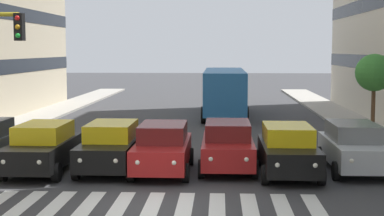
% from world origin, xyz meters
% --- Properties ---
extents(ground_plane, '(180.00, 180.00, 0.00)m').
position_xyz_m(ground_plane, '(0.00, 0.00, 0.00)').
color(ground_plane, '#38383A').
extents(crosswalk_markings, '(9.45, 2.80, 0.01)m').
position_xyz_m(crosswalk_markings, '(0.00, 0.00, 0.00)').
color(crosswalk_markings, silver).
rests_on(crosswalk_markings, ground_plane).
extents(car_0, '(2.02, 4.44, 1.72)m').
position_xyz_m(car_0, '(-6.63, -4.83, 0.89)').
color(car_0, '#B2B7BC').
rests_on(car_0, ground_plane).
extents(car_1, '(2.02, 4.44, 1.72)m').
position_xyz_m(car_1, '(-4.21, -4.07, 0.89)').
color(car_1, black).
rests_on(car_1, ground_plane).
extents(car_2, '(2.02, 4.44, 1.72)m').
position_xyz_m(car_2, '(-2.15, -4.92, 0.89)').
color(car_2, maroon).
rests_on(car_2, ground_plane).
extents(car_3, '(2.02, 4.44, 1.72)m').
position_xyz_m(car_3, '(0.14, -4.26, 0.89)').
color(car_3, maroon).
rests_on(car_3, ground_plane).
extents(car_4, '(2.02, 4.44, 1.72)m').
position_xyz_m(car_4, '(2.02, -4.49, 0.89)').
color(car_4, black).
rests_on(car_4, ground_plane).
extents(car_5, '(2.02, 4.44, 1.72)m').
position_xyz_m(car_5, '(4.38, -4.14, 0.89)').
color(car_5, black).
rests_on(car_5, ground_plane).
extents(bus_behind_traffic, '(2.78, 10.50, 3.00)m').
position_xyz_m(bus_behind_traffic, '(-2.15, -21.45, 1.86)').
color(bus_behind_traffic, '#286BAD').
rests_on(bus_behind_traffic, ground_plane).
extents(street_tree_2, '(1.86, 1.86, 3.97)m').
position_xyz_m(street_tree_2, '(-9.48, -13.18, 3.16)').
color(street_tree_2, '#513823').
rests_on(street_tree_2, sidewalk_left).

